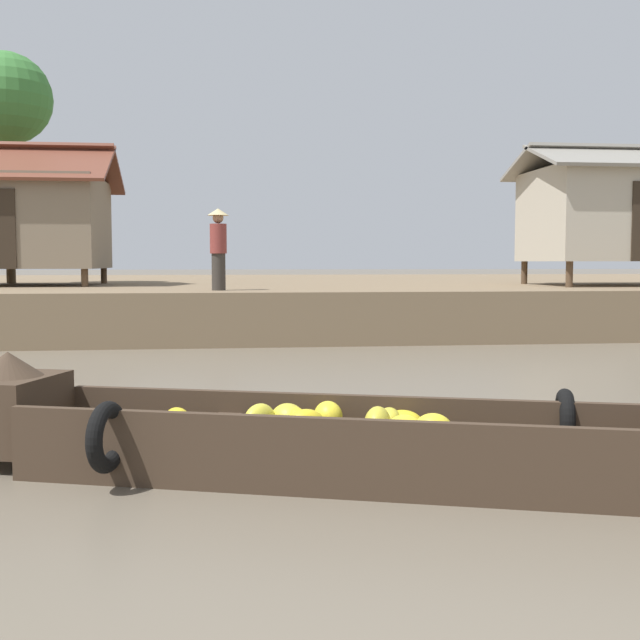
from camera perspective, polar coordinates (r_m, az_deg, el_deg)
name	(u,v)px	position (r m, az deg, el deg)	size (l,w,h in m)	color
ground_plane	(271,382)	(10.70, -3.58, -4.55)	(300.00, 300.00, 0.00)	#665B4C
riverbank_strip	(246,297)	(24.87, -5.43, 1.69)	(160.00, 20.00, 1.05)	#756047
banana_boat	(346,437)	(5.97, 1.87, -8.52)	(6.25, 2.74, 0.91)	#3D2D21
stilt_house_left	(16,220)	(20.75, -21.21, 6.79)	(4.80, 3.74, 3.48)	#4C3826
stilt_house_mid_left	(615,213)	(20.77, 20.64, 7.30)	(4.61, 3.63, 3.43)	#4C3826
palm_tree_mid	(6,100)	(23.00, -21.85, 14.62)	(2.40, 2.40, 6.09)	brown
vendor_person	(218,245)	(16.13, -7.40, 5.44)	(0.44, 0.44, 1.66)	#332D28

